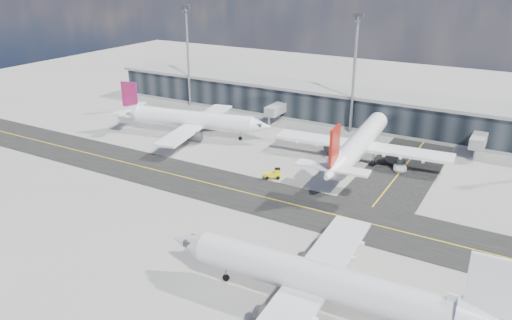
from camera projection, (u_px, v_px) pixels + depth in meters
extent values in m
plane|color=gray|center=(254.00, 206.00, 86.90)|extent=(300.00, 300.00, 0.00)
cube|color=black|center=(265.00, 197.00, 90.12)|extent=(180.00, 14.00, 0.02)
cube|color=black|center=(409.00, 161.00, 106.71)|extent=(14.00, 50.00, 0.02)
cube|color=yellow|center=(265.00, 197.00, 90.12)|extent=(180.00, 0.25, 0.01)
cube|color=yellow|center=(409.00, 161.00, 106.70)|extent=(0.25, 50.00, 0.01)
cube|color=black|center=(360.00, 110.00, 129.74)|extent=(150.00, 12.00, 8.00)
cube|color=gray|center=(362.00, 93.00, 128.13)|extent=(152.00, 13.00, 0.80)
cube|color=gray|center=(359.00, 123.00, 131.06)|extent=(150.00, 12.20, 0.80)
cube|color=gray|center=(278.00, 108.00, 132.80)|extent=(3.00, 10.00, 2.40)
cylinder|color=gray|center=(269.00, 121.00, 129.61)|extent=(0.60, 0.60, 2.40)
cube|color=gray|center=(479.00, 139.00, 109.50)|extent=(3.00, 10.00, 2.40)
cylinder|color=gray|center=(474.00, 156.00, 106.32)|extent=(0.60, 0.60, 2.40)
cylinder|color=gray|center=(188.00, 58.00, 143.74)|extent=(0.70, 0.70, 28.00)
cube|color=#2D2D30|center=(186.00, 7.00, 138.54)|extent=(2.50, 0.50, 1.40)
cylinder|color=gray|center=(354.00, 77.00, 120.44)|extent=(0.70, 0.70, 28.00)
cube|color=#2D2D30|center=(358.00, 16.00, 115.24)|extent=(2.50, 0.50, 1.40)
cylinder|color=white|center=(193.00, 119.00, 121.56)|extent=(30.67, 10.15, 4.06)
cone|color=white|center=(260.00, 126.00, 116.50)|extent=(5.80, 5.01, 4.06)
cone|color=white|center=(129.00, 111.00, 126.55)|extent=(6.79, 5.21, 4.06)
cube|color=white|center=(197.00, 124.00, 121.64)|extent=(11.96, 34.85, 0.51)
cylinder|color=#2D2D30|center=(211.00, 121.00, 127.13)|extent=(4.65, 3.15, 2.34)
cylinder|color=#2D2D30|center=(190.00, 136.00, 116.36)|extent=(4.65, 3.15, 2.34)
cube|color=silver|center=(211.00, 118.00, 126.83)|extent=(2.07, 0.81, 0.81)
cube|color=silver|center=(190.00, 133.00, 116.07)|extent=(2.07, 0.81, 0.81)
cube|color=#761555|center=(129.00, 94.00, 124.84)|extent=(4.27, 1.31, 6.30)
cube|color=white|center=(129.00, 108.00, 126.33)|extent=(5.25, 12.51, 0.36)
cube|color=#2D2D30|center=(258.00, 124.00, 116.50)|extent=(2.44, 2.60, 0.71)
cylinder|color=gray|center=(240.00, 135.00, 119.03)|extent=(0.29, 0.29, 2.03)
cylinder|color=black|center=(240.00, 138.00, 119.31)|extent=(0.97, 0.53, 0.91)
cylinder|color=black|center=(195.00, 129.00, 125.83)|extent=(1.20, 0.72, 1.12)
cylinder|color=black|center=(185.00, 136.00, 120.45)|extent=(1.20, 0.72, 1.12)
cylinder|color=white|center=(360.00, 142.00, 104.83)|extent=(6.94, 33.44, 4.43)
cone|color=white|center=(380.00, 119.00, 120.61)|extent=(4.83, 5.85, 4.43)
cone|color=white|center=(332.00, 171.00, 88.34)|extent=(4.92, 6.96, 4.43)
cube|color=white|center=(361.00, 145.00, 106.16)|extent=(37.94, 8.38, 0.55)
cylinder|color=#2D2D30|center=(332.00, 145.00, 110.22)|extent=(2.89, 4.83, 2.55)
cylinder|color=#2D2D30|center=(393.00, 154.00, 104.86)|extent=(2.89, 4.83, 2.55)
cube|color=silver|center=(332.00, 141.00, 109.89)|extent=(0.61, 2.24, 0.89)
cube|color=silver|center=(393.00, 150.00, 104.53)|extent=(0.61, 2.24, 0.89)
cube|color=#A2180B|center=(335.00, 146.00, 87.11)|extent=(0.85, 4.67, 6.86)
cube|color=white|center=(332.00, 168.00, 88.10)|extent=(13.48, 4.10, 0.39)
cube|color=#2D2D30|center=(380.00, 118.00, 119.98)|extent=(2.60, 2.39, 0.77)
cylinder|color=gray|center=(374.00, 138.00, 117.10)|extent=(0.29, 0.29, 2.21)
cylinder|color=black|center=(373.00, 141.00, 117.41)|extent=(0.46, 1.02, 1.00)
cylinder|color=black|center=(342.00, 158.00, 106.64)|extent=(0.64, 1.26, 1.22)
cylinder|color=black|center=(373.00, 163.00, 103.96)|extent=(0.64, 1.26, 1.22)
cylinder|color=silver|center=(318.00, 280.00, 59.42)|extent=(32.12, 5.80, 4.26)
cone|color=silver|center=(191.00, 243.00, 67.14)|extent=(5.52, 4.51, 4.26)
cube|color=silver|center=(309.00, 285.00, 60.26)|extent=(7.07, 36.42, 0.53)
cylinder|color=#2D2D30|center=(319.00, 264.00, 66.43)|extent=(4.59, 2.66, 2.45)
cube|color=silver|center=(279.00, 315.00, 55.55)|extent=(2.15, 0.53, 0.85)
cube|color=silver|center=(319.00, 259.00, 66.12)|extent=(2.15, 0.53, 0.85)
cube|color=silver|center=(490.00, 285.00, 49.83)|extent=(4.49, 0.69, 6.60)
cube|color=silver|center=(490.00, 318.00, 51.00)|extent=(3.59, 12.91, 0.37)
cube|color=#2D2D30|center=(195.00, 242.00, 66.76)|extent=(2.24, 2.44, 0.75)
cylinder|color=gray|center=(226.00, 273.00, 65.96)|extent=(0.27, 0.27, 2.13)
cylinder|color=black|center=(226.00, 278.00, 66.25)|extent=(0.98, 0.42, 0.96)
cylinder|color=black|center=(333.00, 293.00, 62.95)|extent=(1.20, 0.59, 1.17)
cube|color=yellow|center=(272.00, 174.00, 97.91)|extent=(3.53, 2.98, 0.75)
cube|color=yellow|center=(277.00, 171.00, 97.69)|extent=(1.74, 1.81, 0.97)
cube|color=black|center=(277.00, 169.00, 97.55)|extent=(1.62, 1.71, 0.27)
cylinder|color=black|center=(278.00, 175.00, 98.75)|extent=(0.78, 0.63, 0.75)
cylinder|color=black|center=(278.00, 178.00, 97.45)|extent=(0.78, 0.63, 0.75)
cylinder|color=black|center=(267.00, 175.00, 98.69)|extent=(0.78, 0.63, 0.75)
cylinder|color=black|center=(267.00, 178.00, 97.39)|extent=(0.78, 0.63, 0.75)
imported|color=white|center=(400.00, 165.00, 102.36)|extent=(4.07, 6.24, 1.60)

